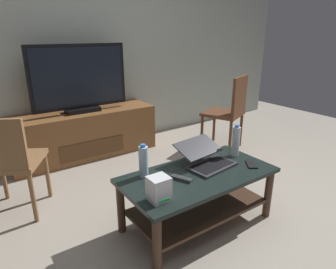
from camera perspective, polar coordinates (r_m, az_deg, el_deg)
name	(u,v)px	position (r m, az deg, el deg)	size (l,w,h in m)	color
ground_plane	(210,220)	(2.48, 8.28, -16.22)	(7.68, 7.68, 0.00)	#9E9384
back_wall	(95,35)	(3.91, -14.14, 18.29)	(6.40, 0.12, 2.80)	#A8B2A8
coffee_table	(198,189)	(2.28, 5.88, -10.59)	(1.16, 0.59, 0.44)	black
media_cabinet	(85,133)	(3.67, -15.98, 0.20)	(1.69, 0.53, 0.55)	brown
television	(80,80)	(3.50, -16.84, 10.15)	(1.10, 0.20, 0.76)	black
dining_chair	(229,109)	(3.73, 11.89, 4.90)	(0.58, 0.58, 0.94)	#59331E
side_chair	(7,160)	(2.60, -28.86, -4.34)	(0.60, 0.60, 0.86)	brown
laptop	(206,158)	(2.34, 7.50, -4.59)	(0.42, 0.41, 0.17)	#333338
router_box	(159,189)	(1.84, -1.81, -10.54)	(0.13, 0.12, 0.16)	silver
water_bottle_near	(143,161)	(2.12, -4.81, -5.25)	(0.07, 0.07, 0.25)	silver
water_bottle_far	(236,141)	(2.52, 13.08, -1.27)	(0.07, 0.07, 0.27)	silver
cell_phone	(251,164)	(2.42, 15.97, -5.62)	(0.07, 0.14, 0.01)	black
tv_remote	(182,178)	(2.11, 2.65, -8.55)	(0.04, 0.16, 0.02)	#2D2D30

